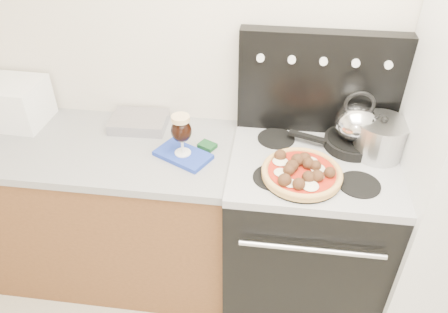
% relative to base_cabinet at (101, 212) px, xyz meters
% --- Properties ---
extents(room_shell, '(3.52, 3.01, 2.52)m').
position_rel_base_cabinet_xyz_m(room_shell, '(1.02, -0.91, 0.82)').
color(room_shell, beige).
rests_on(room_shell, ground).
extents(base_cabinet, '(1.45, 0.60, 0.86)m').
position_rel_base_cabinet_xyz_m(base_cabinet, '(0.00, 0.00, 0.00)').
color(base_cabinet, brown).
rests_on(base_cabinet, ground).
extents(countertop, '(1.48, 0.63, 0.04)m').
position_rel_base_cabinet_xyz_m(countertop, '(0.00, 0.00, 0.45)').
color(countertop, gray).
rests_on(countertop, base_cabinet).
extents(stove_body, '(0.76, 0.65, 0.88)m').
position_rel_base_cabinet_xyz_m(stove_body, '(1.10, -0.02, 0.01)').
color(stove_body, black).
rests_on(stove_body, ground).
extents(cooktop, '(0.76, 0.65, 0.04)m').
position_rel_base_cabinet_xyz_m(cooktop, '(1.10, -0.02, 0.47)').
color(cooktop, '#ADADB2').
rests_on(cooktop, stove_body).
extents(backguard, '(0.76, 0.08, 0.50)m').
position_rel_base_cabinet_xyz_m(backguard, '(1.10, 0.25, 0.74)').
color(backguard, black).
rests_on(backguard, cooktop).
extents(toaster_oven, '(0.36, 0.27, 0.22)m').
position_rel_base_cabinet_xyz_m(toaster_oven, '(-0.44, 0.15, 0.58)').
color(toaster_oven, white).
rests_on(toaster_oven, countertop).
extents(foil_sheet, '(0.29, 0.22, 0.06)m').
position_rel_base_cabinet_xyz_m(foil_sheet, '(0.22, 0.18, 0.50)').
color(foil_sheet, silver).
rests_on(foil_sheet, countertop).
extents(oven_mitt, '(0.29, 0.25, 0.02)m').
position_rel_base_cabinet_xyz_m(oven_mitt, '(0.50, -0.05, 0.48)').
color(oven_mitt, '#1F38AA').
rests_on(oven_mitt, countertop).
extents(beer_glass, '(0.12, 0.12, 0.20)m').
position_rel_base_cabinet_xyz_m(beer_glass, '(0.50, -0.05, 0.59)').
color(beer_glass, black).
rests_on(beer_glass, oven_mitt).
extents(pizza_pan, '(0.34, 0.34, 0.01)m').
position_rel_base_cabinet_xyz_m(pizza_pan, '(1.04, -0.16, 0.50)').
color(pizza_pan, black).
rests_on(pizza_pan, cooktop).
extents(pizza, '(0.40, 0.40, 0.05)m').
position_rel_base_cabinet_xyz_m(pizza, '(1.04, -0.16, 0.53)').
color(pizza, '#E4BB51').
rests_on(pizza, pizza_pan).
extents(skillet, '(0.33, 0.33, 0.05)m').
position_rel_base_cabinet_xyz_m(skillet, '(1.28, 0.11, 0.51)').
color(skillet, black).
rests_on(skillet, cooktop).
extents(tea_kettle, '(0.20, 0.20, 0.21)m').
position_rel_base_cabinet_xyz_m(tea_kettle, '(1.28, 0.11, 0.64)').
color(tea_kettle, silver).
rests_on(tea_kettle, skillet).
extents(stock_pot, '(0.26, 0.26, 0.16)m').
position_rel_base_cabinet_xyz_m(stock_pot, '(1.39, 0.06, 0.57)').
color(stock_pot, '#B5B5B5').
rests_on(stock_pot, cooktop).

